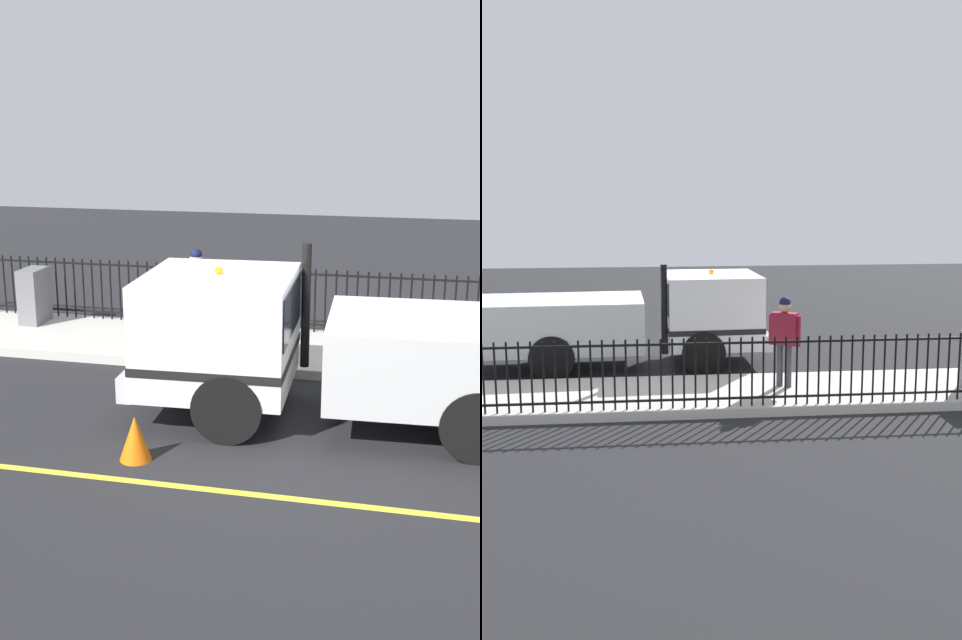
# 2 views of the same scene
# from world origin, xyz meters

# --- Properties ---
(ground_plane) EXTENTS (46.21, 46.21, 0.00)m
(ground_plane) POSITION_xyz_m (0.00, 0.00, 0.00)
(ground_plane) COLOR #232326
(ground_plane) RESTS_ON ground
(sidewalk_slab) EXTENTS (2.51, 21.00, 0.16)m
(sidewalk_slab) POSITION_xyz_m (3.20, 0.00, 0.08)
(sidewalk_slab) COLOR beige
(sidewalk_slab) RESTS_ON ground
(lane_marking) EXTENTS (0.12, 18.90, 0.01)m
(lane_marking) POSITION_xyz_m (-2.11, 0.00, 0.00)
(lane_marking) COLOR yellow
(lane_marking) RESTS_ON ground
(work_truck) EXTENTS (2.48, 6.81, 2.41)m
(work_truck) POSITION_xyz_m (0.31, -0.28, 1.17)
(work_truck) COLOR white
(work_truck) RESTS_ON ground
(worker_standing) EXTENTS (0.45, 0.58, 1.78)m
(worker_standing) POSITION_xyz_m (3.05, 2.52, 1.25)
(worker_standing) COLOR maroon
(worker_standing) RESTS_ON sidewalk_slab
(iron_fence) EXTENTS (0.04, 17.89, 1.25)m
(iron_fence) POSITION_xyz_m (4.27, -0.00, 0.79)
(iron_fence) COLOR black
(iron_fence) RESTS_ON sidewalk_slab
(traffic_cone) EXTENTS (0.41, 0.41, 0.59)m
(traffic_cone) POSITION_xyz_m (-1.53, 2.02, 0.29)
(traffic_cone) COLOR orange
(traffic_cone) RESTS_ON ground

